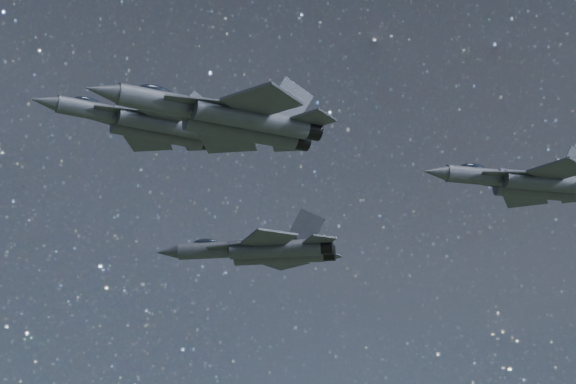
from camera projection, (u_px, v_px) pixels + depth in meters
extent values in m
cylinder|color=#363943|center=(100.00, 112.00, 72.94)|extent=(6.57, 3.28, 1.36)
cone|color=#363943|center=(44.00, 101.00, 71.29)|extent=(2.37, 1.81, 1.22)
ellipsoid|color=black|center=(87.00, 102.00, 72.77)|extent=(2.26, 1.51, 0.67)
cube|color=#363943|center=(157.00, 123.00, 74.72)|extent=(7.22, 3.45, 1.14)
cylinder|color=#363943|center=(165.00, 124.00, 73.97)|extent=(7.41, 3.55, 1.36)
cylinder|color=#363943|center=(158.00, 133.00, 75.45)|extent=(7.41, 3.55, 1.36)
cylinder|color=black|center=(214.00, 134.00, 75.56)|extent=(1.47, 1.55, 1.26)
cylinder|color=black|center=(206.00, 142.00, 77.03)|extent=(1.47, 1.55, 1.26)
cube|color=#363943|center=(124.00, 111.00, 72.53)|extent=(4.63, 1.50, 0.10)
cube|color=#363943|center=(116.00, 123.00, 74.52)|extent=(4.44, 3.04, 0.10)
cube|color=#363943|center=(171.00, 111.00, 72.20)|extent=(5.01, 4.96, 0.17)
cube|color=#363943|center=(148.00, 141.00, 77.22)|extent=(4.14, 4.46, 0.17)
cube|color=#363943|center=(215.00, 125.00, 74.52)|extent=(2.97, 2.96, 0.13)
cube|color=#363943|center=(197.00, 144.00, 77.92)|extent=(2.42, 2.56, 0.13)
cube|color=#363943|center=(197.00, 110.00, 75.39)|extent=(3.00, 0.83, 3.11)
cube|color=#363943|center=(188.00, 121.00, 77.23)|extent=(2.86, 1.30, 3.11)
cylinder|color=#363943|center=(218.00, 250.00, 102.95)|extent=(8.68, 4.02, 1.79)
cone|color=#363943|center=(168.00, 252.00, 103.70)|extent=(3.09, 2.29, 1.61)
ellipsoid|color=black|center=(206.00, 243.00, 103.45)|extent=(2.96, 1.90, 0.89)
cube|color=#363943|center=(273.00, 248.00, 102.10)|extent=(9.54, 4.20, 1.49)
cylinder|color=#363943|center=(276.00, 249.00, 100.79)|extent=(9.78, 4.33, 1.79)
cylinder|color=#363943|center=(279.00, 256.00, 102.91)|extent=(9.78, 4.33, 1.79)
cylinder|color=black|center=(326.00, 247.00, 100.06)|extent=(1.88, 2.00, 1.66)
cylinder|color=black|center=(328.00, 253.00, 102.18)|extent=(1.88, 2.00, 1.66)
cube|color=#363943|center=(234.00, 246.00, 101.18)|extent=(5.91, 3.81, 0.14)
cube|color=#363943|center=(240.00, 255.00, 104.04)|extent=(6.06, 1.74, 0.14)
cube|color=#363943|center=(269.00, 239.00, 98.36)|extent=(5.59, 5.97, 0.23)
cube|color=#363943|center=(281.00, 261.00, 105.57)|extent=(6.60, 6.56, 0.23)
cube|color=#363943|center=(320.00, 240.00, 98.83)|extent=(3.28, 3.44, 0.17)
cube|color=#363943|center=(325.00, 256.00, 103.71)|extent=(3.90, 3.90, 0.17)
cube|color=#363943|center=(307.00, 227.00, 100.86)|extent=(3.81, 1.56, 4.09)
cube|color=#363943|center=(310.00, 236.00, 103.51)|extent=(3.97, 0.94, 4.09)
cylinder|color=#363943|center=(171.00, 104.00, 61.01)|extent=(6.94, 3.32, 1.44)
cone|color=#363943|center=(102.00, 91.00, 59.36)|extent=(2.49, 1.87, 1.29)
ellipsoid|color=black|center=(155.00, 91.00, 60.85)|extent=(2.38, 1.55, 0.71)
cube|color=#363943|center=(241.00, 118.00, 62.78)|extent=(7.63, 3.48, 1.20)
cylinder|color=#363943|center=(252.00, 119.00, 61.99)|extent=(7.82, 3.58, 1.44)
cylinder|color=#363943|center=(241.00, 130.00, 63.56)|extent=(7.82, 3.58, 1.44)
cylinder|color=black|center=(311.00, 130.00, 63.57)|extent=(1.53, 1.61, 1.33)
cylinder|color=black|center=(300.00, 140.00, 65.14)|extent=(1.53, 1.61, 1.33)
cube|color=#363943|center=(202.00, 102.00, 60.53)|extent=(4.86, 1.47, 0.11)
cube|color=#363943|center=(189.00, 118.00, 62.65)|extent=(4.71, 3.11, 0.11)
cube|color=#363943|center=(262.00, 102.00, 60.10)|extent=(5.28, 5.24, 0.18)
cube|color=#363943|center=(227.00, 139.00, 65.44)|extent=(4.43, 4.75, 0.18)
cube|color=#363943|center=(314.00, 119.00, 62.48)|extent=(3.13, 3.12, 0.14)
cube|color=#363943|center=(288.00, 144.00, 66.09)|extent=(2.60, 2.73, 0.14)
cube|color=#363943|center=(291.00, 100.00, 63.42)|extent=(3.17, 0.80, 3.28)
cube|color=#363943|center=(277.00, 114.00, 65.39)|extent=(3.04, 1.30, 3.28)
cylinder|color=#363943|center=(486.00, 177.00, 84.18)|extent=(7.33, 2.17, 1.52)
cone|color=#363943|center=(435.00, 172.00, 83.25)|extent=(2.46, 1.57, 1.37)
ellipsoid|color=black|center=(473.00, 168.00, 84.22)|extent=(2.41, 1.23, 0.75)
cube|color=#363943|center=(539.00, 182.00, 85.18)|extent=(8.10, 2.18, 1.27)
cylinder|color=#363943|center=(549.00, 183.00, 84.21)|extent=(8.30, 2.26, 1.52)
cylinder|color=#363943|center=(539.00, 191.00, 85.98)|extent=(8.30, 2.26, 1.52)
cube|color=#363943|center=(511.00, 174.00, 83.29)|extent=(5.15, 1.58, 0.12)
cube|color=#363943|center=(498.00, 185.00, 85.69)|extent=(5.17, 2.45, 0.12)
cube|color=#363943|center=(559.00, 170.00, 82.11)|extent=(5.49, 5.58, 0.20)
cube|color=#363943|center=(525.00, 197.00, 88.15)|extent=(5.20, 5.41, 0.20)
cube|color=#363943|center=(574.00, 197.00, 88.02)|extent=(3.06, 3.15, 0.15)
cube|color=#363943|center=(564.00, 175.00, 87.44)|extent=(3.37, 0.74, 3.47)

